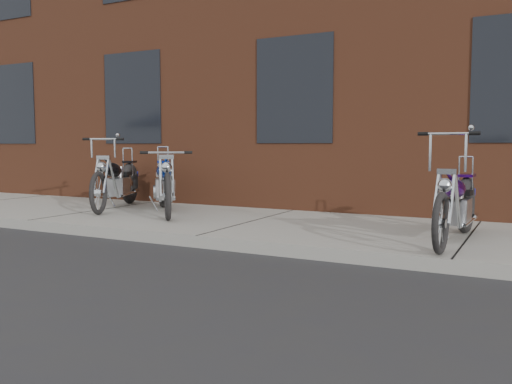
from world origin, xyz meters
The scene contains 6 objects.
ground centered at (0.00, 0.00, 0.00)m, with size 120.00×120.00×0.00m, color #26272A.
sidewalk centered at (0.00, 1.50, 0.07)m, with size 22.00×3.00×0.15m, color gray.
building_brick centered at (0.00, 8.00, 4.00)m, with size 22.00×10.00×8.00m, color brown.
chopper_purple centered at (2.89, 1.05, 0.55)m, with size 0.55×2.24×1.26m.
chopper_blue centered at (-1.73, 1.68, 0.60)m, with size 1.67×2.01×1.09m.
chopper_third centered at (-2.90, 1.82, 0.59)m, with size 1.09×2.27×1.24m.
Camera 1 is at (3.71, -5.51, 1.27)m, focal length 38.00 mm.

